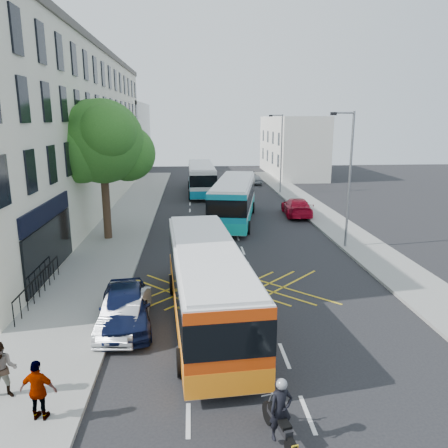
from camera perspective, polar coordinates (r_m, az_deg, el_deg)
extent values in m
plane|color=black|center=(15.41, 7.88, -16.66)|extent=(120.00, 120.00, 0.00)
cube|color=gray|center=(29.53, -14.85, -1.88)|extent=(5.00, 70.00, 0.15)
cube|color=gray|center=(30.86, 15.78, -1.28)|extent=(3.00, 70.00, 0.15)
cube|color=beige|center=(39.09, -21.00, 10.93)|extent=(8.00, 45.00, 13.00)
cube|color=#59544C|center=(39.45, -21.89, 20.74)|extent=(8.30, 45.00, 0.50)
cube|color=black|center=(22.53, -22.15, 1.50)|extent=(0.12, 7.00, 0.90)
cube|color=black|center=(22.94, -21.75, -2.89)|extent=(0.12, 7.00, 2.60)
cube|color=silver|center=(68.92, -13.70, 10.98)|extent=(8.00, 20.00, 10.00)
cube|color=silver|center=(62.68, 8.79, 10.05)|extent=(6.00, 18.00, 8.00)
cylinder|color=#382619|center=(29.03, -15.12, 2.45)|extent=(0.50, 0.50, 4.40)
sphere|color=#1D5117|center=(28.55, -15.62, 10.35)|extent=(5.20, 5.20, 5.20)
sphere|color=#1D5117|center=(29.16, -12.49, 9.00)|extent=(3.60, 3.60, 3.60)
sphere|color=#1D5117|center=(28.26, -18.19, 8.92)|extent=(3.80, 3.80, 3.80)
sphere|color=#1D5117|center=(27.14, -14.97, 11.51)|extent=(3.40, 3.40, 3.40)
sphere|color=#1D5117|center=(29.76, -16.88, 12.31)|extent=(3.20, 3.20, 3.20)
cylinder|color=slate|center=(26.90, 16.08, 5.43)|extent=(0.14, 0.14, 8.00)
cylinder|color=slate|center=(26.46, 15.39, 13.83)|extent=(1.20, 0.10, 0.10)
cube|color=black|center=(26.27, 14.11, 13.80)|extent=(0.35, 0.15, 0.18)
cylinder|color=slate|center=(46.08, 7.49, 9.05)|extent=(0.14, 0.14, 8.00)
cylinder|color=slate|center=(45.82, 6.89, 13.92)|extent=(1.20, 0.10, 0.10)
cube|color=black|center=(45.71, 6.12, 13.88)|extent=(0.35, 0.15, 0.18)
cube|color=silver|center=(16.94, -2.25, -7.48)|extent=(3.31, 10.95, 2.60)
cube|color=silver|center=(16.50, -2.29, -3.10)|extent=(3.09, 10.72, 0.12)
cube|color=black|center=(16.81, -2.26, -6.31)|extent=(3.37, 11.02, 1.08)
cube|color=orange|center=(17.29, -2.22, -10.28)|extent=(3.36, 11.01, 0.74)
cube|color=#CD3A0A|center=(12.12, 0.81, -16.44)|extent=(2.49, 0.30, 2.45)
cube|color=#FF0C0C|center=(12.37, -3.93, -19.53)|extent=(0.25, 0.08, 0.25)
cube|color=#FF0C0C|center=(12.65, 5.42, -18.75)|extent=(0.25, 0.08, 0.25)
cylinder|color=black|center=(20.03, -6.72, -7.84)|extent=(0.34, 0.90, 0.88)
cylinder|color=black|center=(20.25, 0.29, -7.50)|extent=(0.34, 0.90, 0.88)
cylinder|color=black|center=(14.12, -5.60, -17.57)|extent=(0.34, 0.90, 0.88)
cylinder|color=black|center=(14.43, 4.61, -16.82)|extent=(0.34, 0.90, 0.88)
cube|color=silver|center=(33.43, 1.33, 3.28)|extent=(4.64, 11.67, 2.74)
cube|color=silver|center=(33.20, 1.34, 5.69)|extent=(4.40, 11.41, 0.12)
cube|color=black|center=(33.36, 1.33, 3.93)|extent=(4.71, 11.74, 1.14)
cube|color=#0DA49A|center=(33.61, 1.32, 1.67)|extent=(4.70, 11.73, 0.78)
cube|color=#0C889F|center=(27.89, 0.30, 1.25)|extent=(2.60, 0.58, 2.59)
cube|color=#FF0C0C|center=(28.17, -1.82, -0.15)|extent=(0.26, 0.10, 0.25)
cube|color=#FF0C0C|center=(27.96, 2.43, -0.26)|extent=(0.26, 0.10, 0.25)
cylinder|color=black|center=(36.83, -0.27, 2.24)|extent=(0.46, 0.97, 0.93)
cylinder|color=black|center=(36.63, 3.76, 2.15)|extent=(0.46, 0.97, 0.93)
cylinder|color=black|center=(30.11, -1.78, -0.36)|extent=(0.46, 0.97, 0.93)
cylinder|color=black|center=(29.87, 3.14, -0.49)|extent=(0.46, 0.97, 0.93)
cube|color=silver|center=(46.17, -2.98, 6.07)|extent=(2.64, 11.06, 2.66)
cube|color=silver|center=(46.01, -3.00, 7.77)|extent=(2.44, 10.83, 0.12)
cube|color=black|center=(46.13, -2.99, 6.53)|extent=(2.70, 11.12, 1.10)
cube|color=#0D84AA|center=(46.31, -2.97, 4.93)|extent=(2.69, 11.11, 0.75)
cube|color=white|center=(40.75, -2.71, 5.10)|extent=(2.55, 0.13, 2.51)
cube|color=#FF0C0C|center=(40.82, -4.10, 4.09)|extent=(0.25, 0.06, 0.25)
cube|color=#FF0C0C|center=(40.90, -1.29, 4.14)|extent=(0.25, 0.06, 0.25)
cylinder|color=black|center=(49.30, -4.55, 5.08)|extent=(0.29, 0.91, 0.90)
cylinder|color=black|center=(49.38, -1.63, 5.14)|extent=(0.29, 0.91, 0.90)
cylinder|color=black|center=(42.67, -4.47, 3.75)|extent=(0.29, 0.91, 0.90)
cylinder|color=black|center=(42.76, -1.10, 3.81)|extent=(0.29, 0.91, 0.90)
cylinder|color=black|center=(12.40, 5.81, -23.35)|extent=(0.24, 0.60, 0.59)
cube|color=black|center=(11.73, 7.27, -24.17)|extent=(0.44, 1.13, 0.20)
cube|color=black|center=(11.80, 6.80, -22.89)|extent=(0.34, 0.46, 0.18)
cube|color=black|center=(11.49, 7.80, -24.35)|extent=(0.34, 0.50, 0.09)
cylinder|color=slate|center=(12.16, 5.94, -22.15)|extent=(0.14, 0.40, 0.78)
cylinder|color=slate|center=(11.87, 6.26, -21.25)|extent=(0.55, 0.16, 0.04)
cube|color=gold|center=(11.18, 9.25, -26.89)|extent=(0.17, 0.06, 0.12)
imported|color=black|center=(11.48, 7.43, -22.86)|extent=(0.65, 0.50, 1.59)
sphere|color=#99999E|center=(11.09, 7.54, -20.03)|extent=(0.28, 0.28, 0.28)
imported|color=#0D1537|center=(17.28, -12.76, -10.49)|extent=(2.43, 4.79, 1.56)
imported|color=#ADB0B5|center=(17.07, -12.88, -11.27)|extent=(1.68, 4.06, 1.31)
imported|color=#AE0721|center=(36.04, 9.47, 2.21)|extent=(2.34, 5.09, 1.44)
imported|color=#3F4347|center=(54.00, -2.84, 6.08)|extent=(2.25, 4.80, 1.33)
imported|color=#9B9EA2|center=(53.18, 4.04, 5.87)|extent=(1.67, 3.56, 1.18)
imported|color=black|center=(56.42, 3.22, 6.35)|extent=(1.40, 3.73, 1.22)
imported|color=gray|center=(14.07, -27.03, -16.70)|extent=(0.92, 0.78, 1.67)
imported|color=gray|center=(12.84, -23.06, -19.36)|extent=(1.02, 0.55, 1.66)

